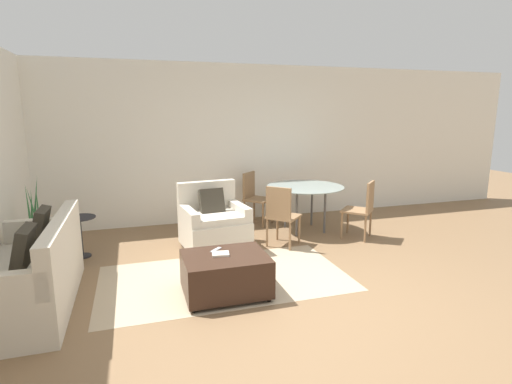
% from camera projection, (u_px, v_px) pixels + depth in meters
% --- Properties ---
extents(ground_plane, '(20.00, 20.00, 0.00)m').
position_uv_depth(ground_plane, '(304.00, 299.00, 4.19)').
color(ground_plane, brown).
extents(wall_back, '(12.00, 0.06, 2.75)m').
position_uv_depth(wall_back, '(228.00, 144.00, 7.07)').
color(wall_back, white).
rests_on(wall_back, ground_plane).
extents(area_rug, '(2.87, 1.60, 0.01)m').
position_uv_depth(area_rug, '(225.00, 278.00, 4.72)').
color(area_rug, tan).
rests_on(area_rug, ground_plane).
extents(couch, '(0.84, 1.84, 0.92)m').
position_uv_depth(couch, '(32.00, 277.00, 3.98)').
color(couch, beige).
rests_on(couch, ground_plane).
extents(armchair, '(0.95, 0.92, 0.94)m').
position_uv_depth(armchair, '(214.00, 224.00, 5.66)').
color(armchair, beige).
rests_on(armchair, ground_plane).
extents(ottoman, '(0.88, 0.70, 0.44)m').
position_uv_depth(ottoman, '(225.00, 273.00, 4.26)').
color(ottoman, '#382319').
rests_on(ottoman, ground_plane).
extents(book_stack, '(0.20, 0.17, 0.02)m').
position_uv_depth(book_stack, '(221.00, 254.00, 4.23)').
color(book_stack, beige).
rests_on(book_stack, ottoman).
extents(tv_remote_primary, '(0.15, 0.15, 0.01)m').
position_uv_depth(tv_remote_primary, '(216.00, 250.00, 4.38)').
color(tv_remote_primary, '#B7B7BC').
rests_on(tv_remote_primary, ottoman).
extents(potted_plant, '(0.33, 0.33, 1.13)m').
position_uv_depth(potted_plant, '(38.00, 242.00, 5.27)').
color(potted_plant, brown).
rests_on(potted_plant, ground_plane).
extents(side_table, '(0.41, 0.41, 0.56)m').
position_uv_depth(side_table, '(80.00, 229.00, 5.35)').
color(side_table, black).
rests_on(side_table, ground_plane).
extents(dining_table, '(1.26, 1.26, 0.74)m').
position_uv_depth(dining_table, '(305.00, 190.00, 6.51)').
color(dining_table, '#8C9E99').
rests_on(dining_table, ground_plane).
extents(dining_chair_near_left, '(0.59, 0.59, 0.90)m').
position_uv_depth(dining_chair_near_left, '(281.00, 212.00, 5.72)').
color(dining_chair_near_left, '#93704C').
rests_on(dining_chair_near_left, ground_plane).
extents(dining_chair_near_right, '(0.59, 0.59, 0.90)m').
position_uv_depth(dining_chair_near_right, '(363.00, 206.00, 6.11)').
color(dining_chair_near_right, '#93704C').
rests_on(dining_chair_near_right, ground_plane).
extents(dining_chair_far_left, '(0.59, 0.59, 0.90)m').
position_uv_depth(dining_chair_far_left, '(254.00, 194.00, 6.97)').
color(dining_chair_far_left, '#93704C').
rests_on(dining_chair_far_left, ground_plane).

